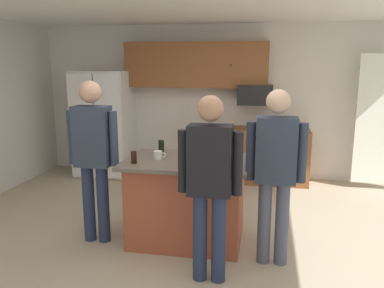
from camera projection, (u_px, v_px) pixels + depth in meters
name	position (u px, v px, depth m)	size (l,w,h in m)	color
floor	(189.00, 242.00, 4.42)	(7.04, 7.04, 0.00)	#B7A88E
back_wall	(221.00, 101.00, 6.84)	(6.40, 0.10, 2.60)	silver
cabinet_run_upper	(196.00, 65.00, 6.60)	(2.40, 0.38, 0.75)	brown
cabinet_run_lower	(253.00, 155.00, 6.60)	(1.80, 0.63, 0.90)	brown
refrigerator	(104.00, 124.00, 6.89)	(0.94, 0.76, 1.83)	white
microwave_over_range	(255.00, 95.00, 6.41)	(0.56, 0.40, 0.32)	black
kitchen_island	(187.00, 200.00, 4.36)	(1.34, 0.94, 0.94)	#9E4C33
person_guest_right	(276.00, 166.00, 3.76)	(0.57, 0.23, 1.73)	#4C5166
person_guest_left	(93.00, 150.00, 4.25)	(0.57, 0.24, 1.78)	#232D4C
person_guest_by_door	(210.00, 177.00, 3.45)	(0.57, 0.22, 1.70)	#232D4C
glass_pilsner	(224.00, 158.00, 4.05)	(0.07, 0.07, 0.14)	black
mug_blue_stoneware	(158.00, 155.00, 4.28)	(0.13, 0.09, 0.09)	white
glass_dark_ale	(198.00, 158.00, 4.05)	(0.06, 0.06, 0.15)	black
glass_short_whisky	(161.00, 147.00, 4.51)	(0.07, 0.07, 0.16)	black
mug_ceramic_white	(202.00, 152.00, 4.44)	(0.13, 0.08, 0.09)	white
tumbler_amber	(134.00, 157.00, 4.11)	(0.06, 0.06, 0.12)	black
glass_stout_tall	(231.00, 154.00, 4.22)	(0.07, 0.07, 0.15)	black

